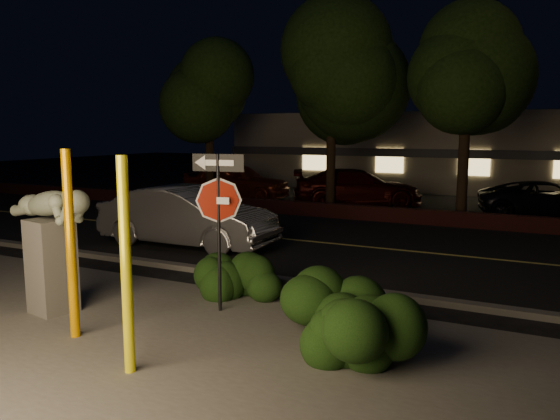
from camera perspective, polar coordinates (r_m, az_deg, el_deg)
The scene contains 22 objects.
ground at distance 17.80m, azimuth 9.05°, elevation -1.76°, with size 90.00×90.00×0.00m, color black.
patio at distance 8.33m, azimuth -15.01°, elevation -13.60°, with size 14.00×6.00×0.02m, color #4C4944.
road at distance 15.01m, azimuth 5.61°, elevation -3.55°, with size 80.00×8.00×0.01m, color black.
lane_marking at distance 15.00m, azimuth 5.61°, elevation -3.50°, with size 80.00×0.12×0.01m, color #C6B64F.
curb at distance 11.36m, azimuth -1.83°, elevation -7.10°, with size 80.00×0.25×0.12m, color #4C4944.
brick_wall at distance 18.99m, azimuth 10.24°, elevation -0.39°, with size 40.00×0.35×0.50m, color #431715.
parking_lot at distance 24.50m, azimuth 13.97°, elevation 0.85°, with size 40.00×12.00×0.01m, color black.
building at distance 32.17m, azimuth 17.21°, elevation 6.01°, with size 22.00×10.20×4.00m.
tree_far_a at distance 23.85m, azimuth -7.52°, elevation 13.68°, with size 4.60×4.60×7.43m.
tree_far_b at distance 21.58m, azimuth 5.49°, elevation 16.19°, with size 5.20×5.20×8.41m.
tree_far_c at distance 19.89m, azimuth 19.11°, elevation 15.32°, with size 4.80×4.80×7.84m.
yellow_pole_left at distance 8.56m, azimuth -21.03°, elevation -3.47°, with size 0.14×0.14×2.82m, color #E89700.
yellow_pole_right at distance 7.09m, azimuth -15.78°, elevation -5.75°, with size 0.14×0.14×2.78m, color #FFF213.
signpost at distance 9.13m, azimuth -6.45°, elevation 0.96°, with size 0.91×0.18×2.69m.
sculpture at distance 9.86m, azimuth -22.81°, elevation -2.53°, with size 2.03×0.89×2.16m.
hedge_center at distance 10.14m, azimuth -4.43°, elevation -6.79°, with size 1.69×0.79×0.88m, color black.
hedge_right at distance 8.25m, azimuth 5.98°, elevation -9.30°, with size 1.79×0.96×1.17m, color black.
hedge_far_right at distance 7.22m, azimuth 8.38°, elevation -12.16°, with size 1.62×1.02×1.13m, color black.
silver_sedan at distance 14.73m, azimuth -9.63°, elevation -0.70°, with size 1.70×4.86×1.60m, color #A3A3A8.
parked_car_red at distance 24.71m, azimuth -4.58°, elevation 3.04°, with size 1.94×4.83×1.64m, color maroon.
parked_car_darkred at distance 22.64m, azimuth 8.07°, elevation 2.34°, with size 2.12×5.22×1.52m, color #380906.
parked_car_dark at distance 21.40m, azimuth 26.28°, elevation 0.94°, with size 2.17×4.71×1.31m, color black.
Camera 1 is at (5.19, -6.74, 3.08)m, focal length 35.00 mm.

